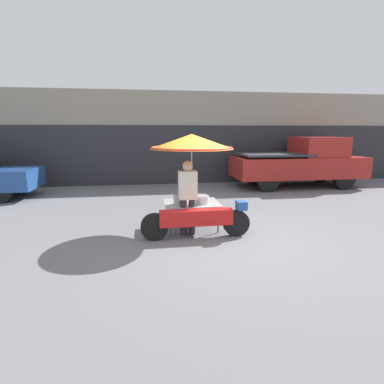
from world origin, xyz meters
name	(u,v)px	position (x,y,z in m)	size (l,w,h in m)	color
ground_plane	(224,238)	(0.00, 0.00, 0.00)	(36.00, 36.00, 0.00)	slate
shopfront_building	(181,138)	(0.00, 7.69, 1.87)	(28.00, 2.06, 3.76)	gray
vendor_motorcycle_cart	(192,157)	(-0.57, 0.62, 1.62)	(2.26, 1.80, 2.11)	black
vendor_person	(188,194)	(-0.71, 0.33, 0.88)	(0.38, 0.22, 1.57)	#2D2D33
pickup_truck	(301,163)	(4.44, 5.26, 0.95)	(5.05, 1.88, 1.95)	black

